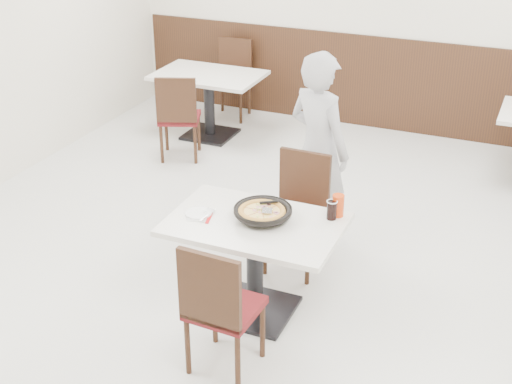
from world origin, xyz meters
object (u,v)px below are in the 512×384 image
at_px(chair_far, 295,216).
at_px(bg_chair_left_near, 179,116).
at_px(cola_glass, 332,210).
at_px(side_plate, 199,213).
at_px(chair_near, 225,305).
at_px(pizza, 262,214).
at_px(diner_person, 318,149).
at_px(pizza_pan, 263,214).
at_px(bg_chair_left_far, 231,80).
at_px(bg_table_left, 209,105).
at_px(red_cup, 338,206).
at_px(main_table, 255,268).

relative_size(chair_far, bg_chair_left_near, 1.00).
height_order(cola_glass, bg_chair_left_near, bg_chair_left_near).
bearing_deg(bg_chair_left_near, cola_glass, -62.65).
distance_m(chair_far, side_plate, 0.91).
bearing_deg(chair_near, side_plate, 132.27).
xyz_separation_m(pizza, diner_person, (0.01, 1.19, 0.02)).
bearing_deg(bg_chair_left_near, diner_person, -51.10).
xyz_separation_m(pizza_pan, pizza, (0.00, -0.03, 0.02)).
height_order(diner_person, bg_chair_left_near, diner_person).
distance_m(side_plate, diner_person, 1.35).
bearing_deg(chair_far, pizza_pan, 89.36).
height_order(chair_near, pizza_pan, chair_near).
relative_size(chair_far, bg_chair_left_far, 1.00).
bearing_deg(diner_person, cola_glass, 138.08).
xyz_separation_m(bg_table_left, bg_chair_left_near, (-0.01, -0.68, 0.10)).
bearing_deg(chair_near, pizza_pan, 94.62).
distance_m(chair_far, diner_person, 0.65).
bearing_deg(bg_chair_left_near, side_plate, -79.58).
distance_m(cola_glass, bg_chair_left_far, 4.17).
bearing_deg(bg_table_left, pizza, -57.41).
bearing_deg(pizza, chair_near, -88.39).
bearing_deg(bg_table_left, chair_far, -50.51).
relative_size(cola_glass, bg_table_left, 0.11).
relative_size(chair_far, pizza_pan, 2.54).
height_order(pizza_pan, side_plate, pizza_pan).
bearing_deg(pizza_pan, chair_far, 88.23).
distance_m(cola_glass, bg_chair_left_near, 3.15).
bearing_deg(red_cup, bg_table_left, 131.26).
xyz_separation_m(red_cup, diner_person, (-0.45, 0.90, -0.00)).
height_order(pizza, side_plate, pizza).
height_order(diner_person, bg_chair_left_far, diner_person).
relative_size(chair_near, diner_person, 0.57).
relative_size(side_plate, diner_person, 0.11).
bearing_deg(cola_glass, chair_far, 134.52).
height_order(chair_far, bg_table_left, chair_far).
xyz_separation_m(chair_near, chair_far, (-0.00, 1.30, 0.00)).
xyz_separation_m(chair_far, pizza_pan, (-0.02, -0.62, 0.32)).
relative_size(main_table, diner_person, 0.72).
height_order(cola_glass, bg_table_left, cola_glass).
bearing_deg(diner_person, pizza_pan, 113.73).
bearing_deg(bg_chair_left_far, red_cup, 118.93).
distance_m(main_table, pizza_pan, 0.42).
xyz_separation_m(main_table, chair_near, (0.06, -0.62, 0.10)).
xyz_separation_m(main_table, bg_chair_left_near, (-1.88, 2.32, 0.10)).
xyz_separation_m(pizza_pan, cola_glass, (0.44, 0.19, 0.02)).
height_order(red_cup, diner_person, diner_person).
distance_m(main_table, chair_far, 0.69).
distance_m(chair_near, pizza_pan, 0.75).
relative_size(chair_near, pizza_pan, 2.54).
distance_m(red_cup, bg_table_left, 3.61).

